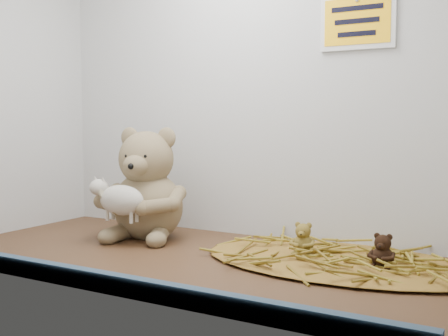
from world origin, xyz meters
The scene contains 8 objects.
alcove_shell centered at (0.00, 9.00, 45.00)cm, with size 120.40×60.20×90.40cm.
front_rail centered at (0.00, -28.80, 1.80)cm, with size 119.28×2.20×3.60cm, color #344A64.
straw_bed centered at (32.53, 11.95, 0.61)cm, with size 63.49×36.87×1.23cm, color brown.
main_teddy centered at (-21.26, 13.49, 14.77)cm, with size 23.83×25.15×29.55cm, color #93825A, non-canonical shape.
toy_lamb centered at (-21.26, 2.91, 11.41)cm, with size 16.56×10.10×10.70cm, color beige, non-canonical shape.
mini_teddy_tan centered at (23.14, 13.39, 4.85)cm, with size 5.83×6.16×7.23cm, color olive, non-canonical shape.
mini_teddy_brown centered at (41.92, 10.50, 4.76)cm, with size 5.69×6.01×7.06cm, color black, non-canonical shape.
wall_sign centered at (30.00, 29.40, 55.00)cm, with size 16.00×1.20×11.00cm, color #FCB30C.
Camera 1 is at (70.12, -105.21, 31.18)cm, focal length 45.00 mm.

